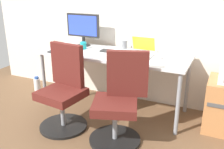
# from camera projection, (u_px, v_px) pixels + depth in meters

# --- Properties ---
(ground_plane) EXTENTS (5.28, 5.28, 0.00)m
(ground_plane) POSITION_uv_depth(u_px,v_px,m) (114.00, 108.00, 3.44)
(ground_plane) COLOR brown
(back_wall) EXTENTS (4.40, 0.04, 2.60)m
(back_wall) POSITION_uv_depth(u_px,v_px,m) (127.00, 4.00, 3.36)
(back_wall) COLOR silver
(back_wall) RESTS_ON ground
(desk) EXTENTS (1.85, 0.68, 0.75)m
(desk) POSITION_uv_depth(u_px,v_px,m) (114.00, 58.00, 3.21)
(desk) COLOR silver
(desk) RESTS_ON ground
(office_chair_left) EXTENTS (0.54, 0.54, 0.94)m
(office_chair_left) POSITION_uv_depth(u_px,v_px,m) (64.00, 91.00, 2.90)
(office_chair_left) COLOR black
(office_chair_left) RESTS_ON ground
(office_chair_right) EXTENTS (0.56, 0.56, 0.94)m
(office_chair_right) POSITION_uv_depth(u_px,v_px,m) (119.00, 102.00, 2.63)
(office_chair_right) COLOR black
(office_chair_right) RESTS_ON ground
(water_bottle_on_floor) EXTENTS (0.09, 0.09, 0.31)m
(water_bottle_on_floor) POSITION_uv_depth(u_px,v_px,m) (38.00, 87.00, 3.72)
(water_bottle_on_floor) COLOR white
(water_bottle_on_floor) RESTS_ON ground
(desktop_monitor) EXTENTS (0.48, 0.18, 0.43)m
(desktop_monitor) POSITION_uv_depth(u_px,v_px,m) (83.00, 27.00, 3.49)
(desktop_monitor) COLOR #262626
(desktop_monitor) RESTS_ON desk
(open_laptop) EXTENTS (0.31, 0.30, 0.22)m
(open_laptop) POSITION_uv_depth(u_px,v_px,m) (141.00, 50.00, 3.12)
(open_laptop) COLOR silver
(open_laptop) RESTS_ON desk
(keyboard_by_monitor) EXTENTS (0.34, 0.12, 0.02)m
(keyboard_by_monitor) POSITION_uv_depth(u_px,v_px,m) (61.00, 52.00, 3.20)
(keyboard_by_monitor) COLOR #2D2D2D
(keyboard_by_monitor) RESTS_ON desk
(keyboard_by_laptop) EXTENTS (0.34, 0.12, 0.02)m
(keyboard_by_laptop) POSITION_uv_depth(u_px,v_px,m) (114.00, 52.00, 3.24)
(keyboard_by_laptop) COLOR #2D2D2D
(keyboard_by_laptop) RESTS_ON desk
(mouse_by_monitor) EXTENTS (0.06, 0.10, 0.03)m
(mouse_by_monitor) POSITION_uv_depth(u_px,v_px,m) (161.00, 57.00, 2.97)
(mouse_by_monitor) COLOR silver
(mouse_by_monitor) RESTS_ON desk
(mouse_by_laptop) EXTENTS (0.06, 0.10, 0.03)m
(mouse_by_laptop) POSITION_uv_depth(u_px,v_px,m) (120.00, 60.00, 2.88)
(mouse_by_laptop) COLOR silver
(mouse_by_laptop) RESTS_ON desk
(coffee_mug) EXTENTS (0.08, 0.08, 0.09)m
(coffee_mug) POSITION_uv_depth(u_px,v_px,m) (83.00, 45.00, 3.38)
(coffee_mug) COLOR teal
(coffee_mug) RESTS_ON desk
(pen_cup) EXTENTS (0.07, 0.07, 0.10)m
(pen_cup) POSITION_uv_depth(u_px,v_px,m) (125.00, 45.00, 3.40)
(pen_cup) COLOR slate
(pen_cup) RESTS_ON desk
(phone_near_monitor) EXTENTS (0.07, 0.14, 0.01)m
(phone_near_monitor) POSITION_uv_depth(u_px,v_px,m) (57.00, 48.00, 3.40)
(phone_near_monitor) COLOR black
(phone_near_monitor) RESTS_ON desk
(phone_near_laptop) EXTENTS (0.07, 0.14, 0.01)m
(phone_near_laptop) POSITION_uv_depth(u_px,v_px,m) (137.00, 62.00, 2.84)
(phone_near_laptop) COLOR black
(phone_near_laptop) RESTS_ON desk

